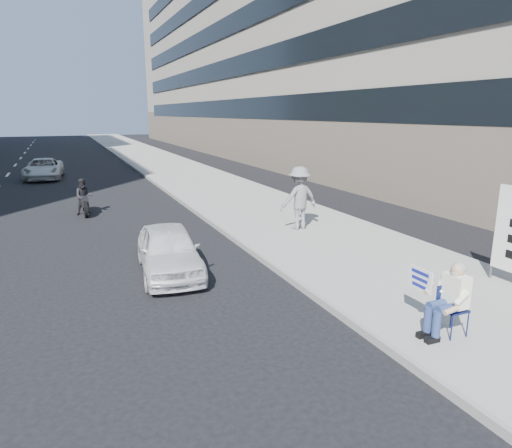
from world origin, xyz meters
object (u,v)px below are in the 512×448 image
white_sedan_far (44,169)px  motorcycle (84,198)px  white_sedan_near (169,250)px  jogger (299,198)px  seated_protester (448,296)px

white_sedan_far → motorcycle: size_ratio=2.16×
white_sedan_near → motorcycle: (-1.54, 7.98, 0.04)m
white_sedan_far → motorcycle: bearing=-77.3°
jogger → white_sedan_near: bearing=19.9°
jogger → white_sedan_near: size_ratio=0.58×
white_sedan_near → jogger: bearing=30.0°
jogger → white_sedan_far: (-8.05, 17.30, -0.56)m
seated_protester → jogger: (1.22, 7.56, 0.30)m
seated_protester → white_sedan_near: bearing=123.6°
white_sedan_near → motorcycle: 8.13m
white_sedan_far → seated_protester: bearing=-70.4°
jogger → white_sedan_far: jogger is taller
white_sedan_near → white_sedan_far: white_sedan_far is taller
jogger → white_sedan_far: size_ratio=0.47×
white_sedan_far → motorcycle: (1.71, -11.50, 0.03)m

